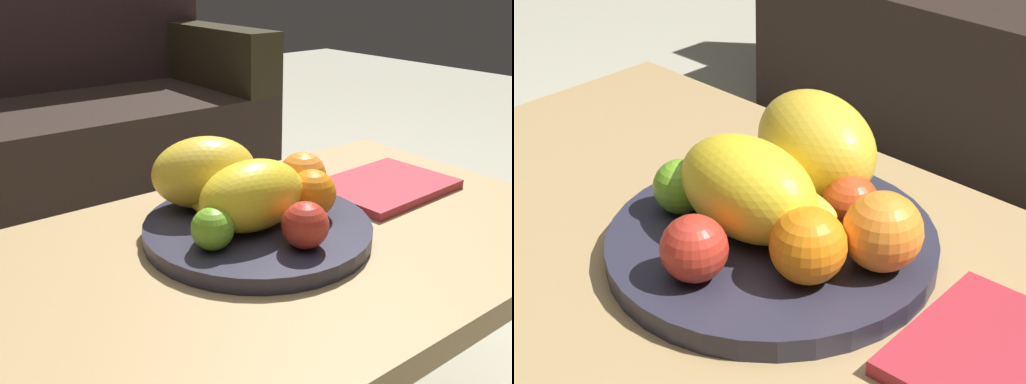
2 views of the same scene
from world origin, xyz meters
TOP-DOWN VIEW (x-y plane):
  - coffee_table at (0.00, 0.00)m, footprint 1.08×0.61m
  - fruit_bowl at (-0.00, 0.03)m, footprint 0.36×0.36m
  - melon_large_front at (-0.02, 0.02)m, footprint 0.18×0.11m
  - melon_smaller_beside at (-0.03, 0.14)m, footprint 0.20×0.16m
  - orange_front at (0.08, -0.00)m, footprint 0.08×0.08m
  - orange_left at (0.12, 0.07)m, footprint 0.08×0.08m
  - apple_front at (0.00, -0.07)m, footprint 0.07×0.07m
  - apple_left at (0.05, 0.10)m, footprint 0.06×0.06m
  - apple_right at (-0.11, 0.00)m, footprint 0.06×0.06m
  - banana_bunch at (-0.01, 0.06)m, footprint 0.16×0.13m

SIDE VIEW (x-z plane):
  - coffee_table at x=0.00m, z-range 0.17..0.60m
  - fruit_bowl at x=0.00m, z-range 0.43..0.45m
  - banana_bunch at x=-0.01m, z-range 0.45..0.51m
  - apple_right at x=-0.11m, z-range 0.45..0.52m
  - apple_left at x=0.05m, z-range 0.45..0.52m
  - apple_front at x=0.00m, z-range 0.45..0.52m
  - orange_front at x=0.08m, z-range 0.45..0.53m
  - orange_left at x=0.12m, z-range 0.45..0.54m
  - melon_large_front at x=-0.02m, z-range 0.45..0.56m
  - melon_smaller_beside at x=-0.03m, z-range 0.45..0.57m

